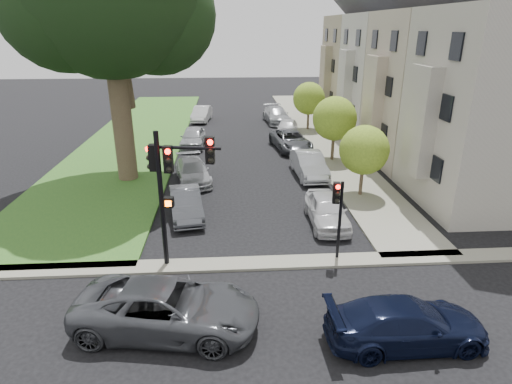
{
  "coord_description": "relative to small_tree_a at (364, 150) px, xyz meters",
  "views": [
    {
      "loc": [
        -1.21,
        -13.06,
        9.04
      ],
      "look_at": [
        0.0,
        5.0,
        2.0
      ],
      "focal_mm": 30.0,
      "sensor_mm": 36.0,
      "label": 1
    }
  ],
  "objects": [
    {
      "name": "car_parked_5",
      "position": [
        -9.61,
        -2.11,
        -2.01
      ],
      "size": [
        2.15,
        4.43,
        1.4
      ],
      "primitive_type": "imported",
      "rotation": [
        0.0,
        0.0,
        0.16
      ],
      "color": "#3F4247",
      "rests_on": "ground"
    },
    {
      "name": "car_parked_6",
      "position": [
        -9.63,
        3.14,
        -2.04
      ],
      "size": [
        2.77,
        4.93,
        1.35
      ],
      "primitive_type": "imported",
      "rotation": [
        0.0,
        0.0,
        0.2
      ],
      "color": "#999BA0",
      "rests_on": "ground"
    },
    {
      "name": "car_cross_far",
      "position": [
        -2.19,
        -11.93,
        -2.01
      ],
      "size": [
        4.93,
        2.11,
        1.42
      ],
      "primitive_type": "imported",
      "rotation": [
        0.0,
        0.0,
        1.6
      ],
      "color": "black",
      "rests_on": "ground"
    },
    {
      "name": "car_parked_0",
      "position": [
        -2.71,
        -3.44,
        -1.98
      ],
      "size": [
        1.79,
        4.32,
        1.46
      ],
      "primitive_type": "imported",
      "rotation": [
        0.0,
        0.0,
        -0.02
      ],
      "color": "silver",
      "rests_on": "ground"
    },
    {
      "name": "traffic_signal_secondary",
      "position": [
        -3.14,
        -6.89,
        -0.32
      ],
      "size": [
        0.45,
        0.36,
        3.43
      ],
      "color": "black",
      "rests_on": "ground"
    },
    {
      "name": "ground",
      "position": [
        -6.2,
        -9.08,
        -2.71
      ],
      "size": [
        140.0,
        140.0,
        0.0
      ],
      "primitive_type": "plane",
      "color": "black",
      "rests_on": "ground"
    },
    {
      "name": "small_tree_c",
      "position": [
        -0.0,
        16.61,
        0.2
      ],
      "size": [
        2.92,
        2.92,
        4.37
      ],
      "color": "#4B3529",
      "rests_on": "ground"
    },
    {
      "name": "car_parked_1",
      "position": [
        -2.29,
        3.61,
        -1.93
      ],
      "size": [
        1.89,
        4.82,
        1.56
      ],
      "primitive_type": "imported",
      "rotation": [
        0.0,
        0.0,
        0.05
      ],
      "color": "#999BA0",
      "rests_on": "ground"
    },
    {
      "name": "small_tree_a",
      "position": [
        0.0,
        0.0,
        0.0
      ],
      "size": [
        2.72,
        2.72,
        4.08
      ],
      "color": "#4B3529",
      "rests_on": "ground"
    },
    {
      "name": "car_parked_4",
      "position": [
        -2.53,
        20.08,
        -1.94
      ],
      "size": [
        2.65,
        5.48,
        1.54
      ],
      "primitive_type": "imported",
      "rotation": [
        0.0,
        0.0,
        0.1
      ],
      "color": "#999BA0",
      "rests_on": "ground"
    },
    {
      "name": "house_b",
      "position": [
        6.25,
        6.42,
        4.22
      ],
      "size": [
        7.7,
        7.55,
        15.97
      ],
      "color": "tan",
      "rests_on": "ground"
    },
    {
      "name": "small_tree_b",
      "position": [
        0.0,
        6.88,
        0.34
      ],
      "size": [
        3.06,
        3.06,
        4.59
      ],
      "color": "#4B3529",
      "rests_on": "ground"
    },
    {
      "name": "car_parked_3",
      "position": [
        -2.27,
        14.28,
        -1.97
      ],
      "size": [
        2.62,
        4.63,
        1.49
      ],
      "primitive_type": "imported",
      "rotation": [
        0.0,
        0.0,
        -0.21
      ],
      "color": "silver",
      "rests_on": "ground"
    },
    {
      "name": "grass_strip",
      "position": [
        -15.2,
        14.92,
        -2.65
      ],
      "size": [
        8.0,
        44.0,
        0.12
      ],
      "primitive_type": "cube",
      "color": "#2E5F23",
      "rests_on": "ground"
    },
    {
      "name": "house_a",
      "position": [
        6.25,
        -1.08,
        4.22
      ],
      "size": [
        7.7,
        7.55,
        15.97
      ],
      "color": "gray",
      "rests_on": "ground"
    },
    {
      "name": "house_d",
      "position": [
        6.25,
        21.42,
        4.22
      ],
      "size": [
        7.7,
        7.55,
        15.97
      ],
      "color": "gray",
      "rests_on": "ground"
    },
    {
      "name": "house_c",
      "position": [
        6.25,
        13.92,
        4.22
      ],
      "size": [
        7.7,
        7.55,
        15.97
      ],
      "color": "silver",
      "rests_on": "ground"
    },
    {
      "name": "sidewalk_right",
      "position": [
        0.55,
        14.92,
        -2.65
      ],
      "size": [
        3.5,
        44.0,
        0.12
      ],
      "primitive_type": "cube",
      "color": "gray",
      "rests_on": "ground"
    },
    {
      "name": "car_parked_7",
      "position": [
        -10.19,
        11.39,
        -1.94
      ],
      "size": [
        2.03,
        4.62,
        1.55
      ],
      "primitive_type": "imported",
      "rotation": [
        0.0,
        0.0,
        -0.04
      ],
      "color": "#999BA0",
      "rests_on": "ground"
    },
    {
      "name": "traffic_signal_main",
      "position": [
        -9.56,
        -6.84,
        1.1
      ],
      "size": [
        2.71,
        0.71,
        5.53
      ],
      "color": "black",
      "rests_on": "ground"
    },
    {
      "name": "sidewalk_cross",
      "position": [
        -6.2,
        -7.08,
        -2.65
      ],
      "size": [
        60.0,
        1.0,
        0.12
      ],
      "primitive_type": "cube",
      "color": "gray",
      "rests_on": "ground"
    },
    {
      "name": "car_parked_9",
      "position": [
        -10.02,
        21.39,
        -1.98
      ],
      "size": [
        2.08,
        4.6,
        1.47
      ],
      "primitive_type": "imported",
      "rotation": [
        0.0,
        0.0,
        -0.12
      ],
      "color": "silver",
      "rests_on": "ground"
    },
    {
      "name": "car_cross_near",
      "position": [
        -9.44,
        -10.8,
        -1.91
      ],
      "size": [
        6.12,
        3.53,
        1.61
      ],
      "primitive_type": "imported",
      "rotation": [
        0.0,
        0.0,
        1.41
      ],
      "color": "#3F4247",
      "rests_on": "ground"
    },
    {
      "name": "car_parked_2",
      "position": [
        -2.53,
        10.11,
        -1.98
      ],
      "size": [
        3.16,
        5.56,
        1.46
      ],
      "primitive_type": "imported",
      "rotation": [
        0.0,
        0.0,
        0.15
      ],
      "color": "#3F4247",
      "rests_on": "ground"
    }
  ]
}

